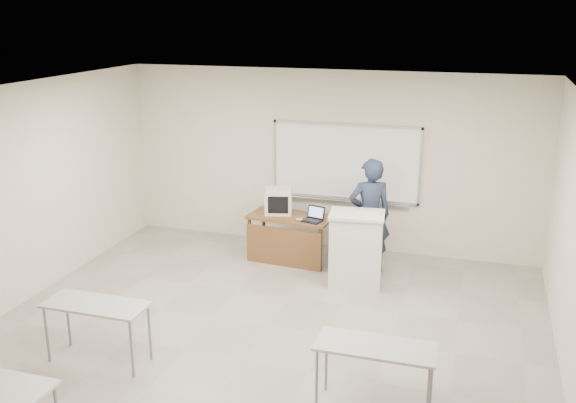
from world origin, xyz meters
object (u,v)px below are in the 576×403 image
(whiteboard, at_px, (345,163))
(keyboard, at_px, (368,212))
(instructor_desk, at_px, (289,231))
(laptop, at_px, (313,217))
(presenter, at_px, (370,216))
(podium, at_px, (356,249))
(mouse, at_px, (299,219))
(crt_monitor, at_px, (278,201))

(whiteboard, bearing_deg, keyboard, -64.91)
(whiteboard, height_order, instructor_desk, whiteboard)
(laptop, distance_m, presenter, 0.89)
(whiteboard, relative_size, keyboard, 6.18)
(podium, relative_size, mouse, 10.55)
(crt_monitor, height_order, laptop, crt_monitor)
(keyboard, bearing_deg, podium, -144.04)
(whiteboard, distance_m, presenter, 1.22)
(whiteboard, xyz_separation_m, mouse, (-0.50, -1.01, -0.71))
(laptop, distance_m, keyboard, 1.10)
(whiteboard, relative_size, instructor_desk, 1.86)
(whiteboard, bearing_deg, crt_monitor, -144.40)
(podium, relative_size, crt_monitor, 2.34)
(crt_monitor, relative_size, mouse, 4.51)
(instructor_desk, distance_m, keyboard, 1.55)
(whiteboard, height_order, podium, whiteboard)
(whiteboard, relative_size, crt_monitor, 5.22)
(keyboard, bearing_deg, mouse, 169.50)
(presenter, bearing_deg, crt_monitor, -31.75)
(instructor_desk, xyz_separation_m, mouse, (0.20, -0.09, 0.24))
(whiteboard, bearing_deg, mouse, -116.44)
(podium, height_order, mouse, podium)
(whiteboard, height_order, crt_monitor, whiteboard)
(laptop, height_order, mouse, laptop)
(whiteboard, height_order, presenter, whiteboard)
(podium, distance_m, mouse, 1.12)
(laptop, bearing_deg, podium, -19.29)
(podium, height_order, presenter, presenter)
(mouse, xyz_separation_m, presenter, (1.09, 0.11, 0.13))
(instructor_desk, distance_m, mouse, 0.33)
(crt_monitor, bearing_deg, laptop, -36.38)
(keyboard, distance_m, presenter, 0.54)
(podium, relative_size, laptop, 3.77)
(whiteboard, xyz_separation_m, crt_monitor, (-0.95, -0.68, -0.54))
(instructor_desk, bearing_deg, whiteboard, 57.72)
(laptop, xyz_separation_m, presenter, (0.89, 0.04, 0.10))
(whiteboard, bearing_deg, podium, -71.19)
(laptop, relative_size, mouse, 2.80)
(laptop, distance_m, mouse, 0.22)
(whiteboard, distance_m, instructor_desk, 1.50)
(presenter, bearing_deg, mouse, -17.98)
(podium, height_order, laptop, podium)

